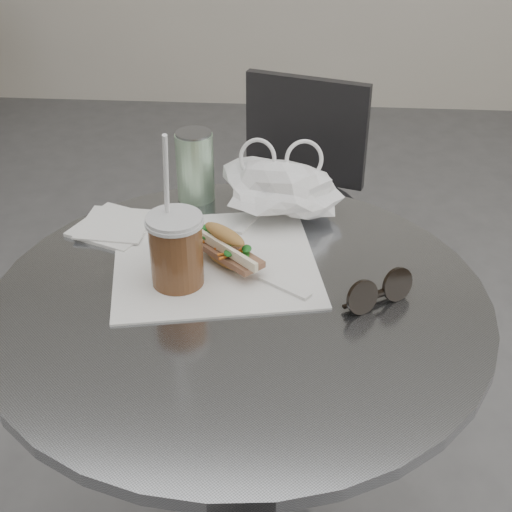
# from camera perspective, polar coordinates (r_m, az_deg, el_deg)

# --- Properties ---
(cafe_table) EXTENTS (0.76, 0.76, 0.74)m
(cafe_table) POSITION_cam_1_polar(r_m,az_deg,el_deg) (1.26, -1.19, -13.41)
(cafe_table) COLOR slate
(cafe_table) RESTS_ON ground
(chair_far) EXTENTS (0.43, 0.46, 0.79)m
(chair_far) POSITION_cam_1_polar(r_m,az_deg,el_deg) (1.91, 2.23, 0.26)
(chair_far) COLOR #303032
(chair_far) RESTS_ON ground
(sandwich_paper) EXTENTS (0.38, 0.36, 0.00)m
(sandwich_paper) POSITION_cam_1_polar(r_m,az_deg,el_deg) (1.16, -3.31, -0.37)
(sandwich_paper) COLOR white
(sandwich_paper) RESTS_ON cafe_table
(banh_mi) EXTENTS (0.18, 0.18, 0.06)m
(banh_mi) POSITION_cam_1_polar(r_m,az_deg,el_deg) (1.14, -2.53, 0.69)
(banh_mi) COLOR #A7693F
(banh_mi) RESTS_ON sandwich_paper
(iced_coffee) EXTENTS (0.09, 0.09, 0.26)m
(iced_coffee) POSITION_cam_1_polar(r_m,az_deg,el_deg) (1.08, -6.41, 0.51)
(iced_coffee) COLOR brown
(iced_coffee) RESTS_ON cafe_table
(sunglasses) EXTENTS (0.11, 0.09, 0.05)m
(sunglasses) POSITION_cam_1_polar(r_m,az_deg,el_deg) (1.07, 9.79, -2.90)
(sunglasses) COLOR black
(sunglasses) RESTS_ON cafe_table
(plastic_bag) EXTENTS (0.20, 0.16, 0.10)m
(plastic_bag) POSITION_cam_1_polar(r_m,az_deg,el_deg) (1.27, 1.91, 5.25)
(plastic_bag) COLOR white
(plastic_bag) RESTS_ON cafe_table
(napkin_stack) EXTENTS (0.17, 0.17, 0.01)m
(napkin_stack) POSITION_cam_1_polar(r_m,az_deg,el_deg) (1.27, -11.17, 2.37)
(napkin_stack) COLOR white
(napkin_stack) RESTS_ON cafe_table
(drink_can) EXTENTS (0.07, 0.07, 0.13)m
(drink_can) POSITION_cam_1_polar(r_m,az_deg,el_deg) (1.33, -4.90, 7.18)
(drink_can) COLOR #5EA162
(drink_can) RESTS_ON cafe_table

